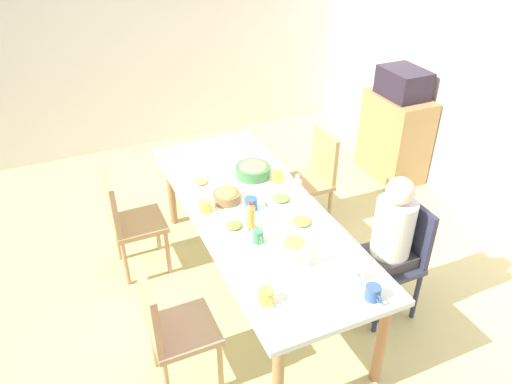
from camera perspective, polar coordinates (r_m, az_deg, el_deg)
The scene contains 27 objects.
ground_plane at distance 4.09m, azimuth 0.00°, elevation -10.60°, with size 6.80×6.80×0.00m, color #C8BD81.
wall_left at distance 5.94m, azimuth -11.93°, elevation 17.28°, with size 0.12×4.85×2.60m, color white.
dining_table at distance 3.66m, azimuth 0.00°, elevation -2.90°, with size 2.42×0.91×0.74m.
chair_0 at distance 3.14m, azimuth -9.85°, elevation -14.76°, with size 0.40×0.40×0.90m.
chair_1 at distance 3.73m, azimuth 15.83°, elevation -6.70°, with size 0.40×0.40×0.90m.
person_1 at distance 3.57m, azimuth 15.06°, elevation -4.98°, with size 0.30×0.30×1.15m.
chair_2 at distance 4.53m, azimuth 6.59°, elevation 2.01°, with size 0.40×0.40×0.90m.
chair_3 at distance 4.06m, azimuth -14.44°, elevation -2.90°, with size 0.40×0.40×0.90m.
plate_0 at distance 3.48m, azimuth 5.18°, elevation -3.51°, with size 0.25×0.25×0.04m.
plate_1 at distance 3.71m, azimuth 2.88°, elevation -0.90°, with size 0.23×0.23×0.04m.
plate_2 at distance 3.93m, azimuth -6.34°, elevation 1.02°, with size 0.21×0.21×0.04m.
plate_3 at distance 3.43m, azimuth -2.56°, elevation -4.00°, with size 0.21×0.21×0.04m.
bowl_0 at distance 4.00m, azimuth -0.35°, elevation 2.52°, with size 0.28×0.28×0.11m.
bowl_1 at distance 3.70m, azimuth -3.38°, elevation -0.45°, with size 0.21×0.21×0.09m.
bowl_2 at distance 3.18m, azimuth 4.34°, elevation -6.36°, with size 0.18×0.18×0.12m.
cup_0 at distance 3.60m, azimuth -0.55°, elevation -1.38°, with size 0.12×0.09×0.09m.
cup_1 at distance 2.97m, azimuth 13.19°, elevation -11.12°, with size 0.13×0.09×0.09m.
cup_2 at distance 3.93m, azimuth 2.52°, elevation 1.74°, with size 0.13×0.09×0.09m.
cup_3 at distance 3.05m, azimuth 11.01°, elevation -9.33°, with size 0.12×0.08×0.09m.
cup_4 at distance 3.59m, azimuth -5.80°, elevation -1.68°, with size 0.12×0.09×0.09m.
cup_5 at distance 3.29m, azimuth 0.23°, elevation -5.09°, with size 0.11×0.07×0.09m.
cup_6 at distance 2.87m, azimuth 1.16°, elevation -11.80°, with size 0.12×0.09×0.09m.
bottle_0 at distance 3.10m, azimuth 5.75°, elevation -7.11°, with size 0.05×0.05×0.18m.
bottle_1 at distance 3.39m, azimuth -0.60°, elevation -2.74°, with size 0.06×0.06×0.21m.
bottle_2 at distance 3.72m, azimuth 4.70°, elevation 0.55°, with size 0.07×0.07×0.19m.
side_cabinet at distance 5.52m, azimuth 15.51°, elevation 6.13°, with size 0.70×0.44×0.90m, color tan.
microwave at distance 5.29m, azimuth 16.45°, elevation 11.85°, with size 0.48×0.36×0.28m, color #2A2131.
Camera 1 is at (2.73, -1.21, 2.79)m, focal length 35.11 mm.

